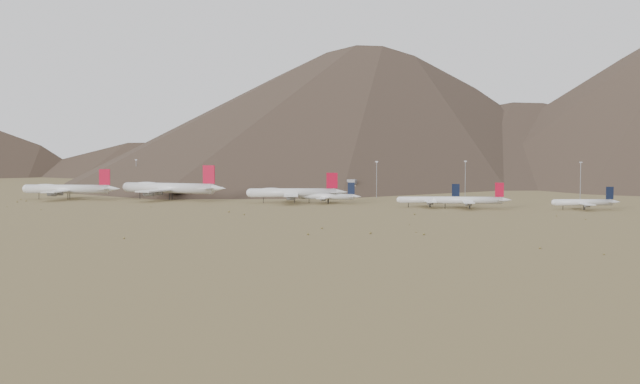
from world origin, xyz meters
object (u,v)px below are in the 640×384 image
(narrowbody_b, at_px, (431,200))
(control_tower, at_px, (352,189))
(widebody_west, at_px, (68,189))
(narrowbody_a, at_px, (329,197))
(widebody_centre, at_px, (169,188))
(widebody_east, at_px, (293,193))

(narrowbody_b, relative_size, control_tower, 3.31)
(widebody_west, height_order, narrowbody_a, widebody_west)
(narrowbody_b, distance_m, control_tower, 119.25)
(widebody_centre, distance_m, control_tower, 132.78)
(widebody_centre, bearing_deg, widebody_west, -163.15)
(widebody_centre, height_order, control_tower, widebody_centre)
(narrowbody_b, bearing_deg, widebody_east, 154.16)
(widebody_east, relative_size, narrowbody_b, 1.56)
(narrowbody_a, relative_size, narrowbody_b, 1.02)
(widebody_east, relative_size, narrowbody_a, 1.52)
(narrowbody_a, bearing_deg, control_tower, 91.55)
(widebody_east, bearing_deg, narrowbody_b, -24.98)
(narrowbody_a, xyz_separation_m, narrowbody_b, (67.12, -11.54, 0.12))
(widebody_centre, distance_m, widebody_east, 89.80)
(narrowbody_a, bearing_deg, narrowbody_b, -14.17)
(widebody_east, distance_m, control_tower, 85.83)
(widebody_centre, relative_size, control_tower, 6.61)
(control_tower, bearing_deg, narrowbody_a, -84.03)
(widebody_west, bearing_deg, widebody_east, -5.65)
(widebody_west, xyz_separation_m, widebody_centre, (68.19, 17.71, 0.98))
(widebody_east, bearing_deg, widebody_west, 165.64)
(widebody_west, xyz_separation_m, widebody_east, (157.96, 16.00, -0.51))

